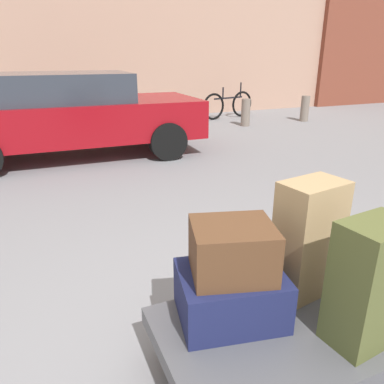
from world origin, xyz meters
The scene contains 11 objects.
ground_plane centered at (0.00, 0.00, 0.00)m, with size 60.00×60.00×0.00m, color gray.
luggage_cart centered at (0.00, 0.00, 0.27)m, with size 1.27×0.87×0.34m.
suitcase_navy_center centered at (-0.21, 0.18, 0.48)m, with size 0.55×0.43×0.28m, color #191E47.
suitcase_olive_rear_right centered at (0.32, -0.23, 0.66)m, with size 0.35×0.24×0.65m, color #4C5128.
suitcase_tan_front_right centered at (0.32, 0.22, 0.69)m, with size 0.37×0.24×0.70m, color #9E7F56.
duffel_bag_brown_topmost_pile centered at (-0.21, 0.18, 0.75)m, with size 0.42×0.36×0.28m, color #51331E.
parked_car centered at (-0.49, 5.43, 0.76)m, with size 4.34×2.00×1.42m.
bicycle_leaning centered at (4.02, 8.08, 0.37)m, with size 1.73×0.43×0.96m.
bollard_kerb_near centered at (2.51, 6.81, 0.34)m, with size 0.22×0.22×0.67m, color #72665B.
bollard_kerb_mid centered at (3.83, 6.81, 0.34)m, with size 0.22×0.22×0.67m, color #72665B.
bollard_kerb_far centered at (5.67, 6.81, 0.34)m, with size 0.22×0.22×0.67m, color #72665B.
Camera 1 is at (-1.04, -1.27, 1.69)m, focal length 34.41 mm.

